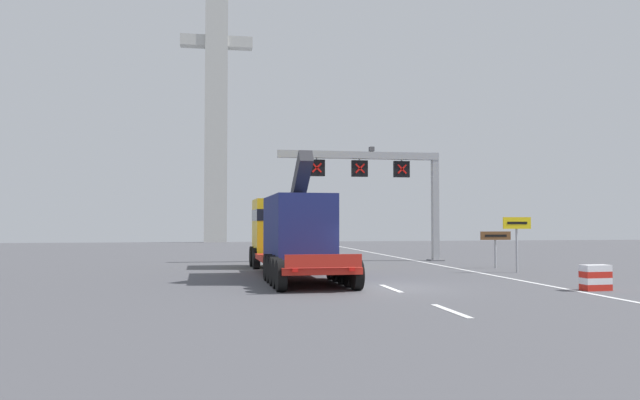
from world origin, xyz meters
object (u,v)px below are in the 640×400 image
tourist_info_sign_brown (495,240)px  bridge_pylon_distant (216,77)px  crash_barrier_striped (596,278)px  exit_sign_yellow (517,231)px  overhead_lane_gantry (382,174)px  heavy_haul_truck_red (289,231)px

tourist_info_sign_brown → bridge_pylon_distant: bridge_pylon_distant is taller
crash_barrier_striped → exit_sign_yellow: bearing=82.1°
exit_sign_yellow → bridge_pylon_distant: (-14.33, 49.96, 18.80)m
bridge_pylon_distant → overhead_lane_gantry: bearing=-75.7°
exit_sign_yellow → tourist_info_sign_brown: (0.30, 2.89, -0.52)m
overhead_lane_gantry → tourist_info_sign_brown: bearing=-56.7°
heavy_haul_truck_red → bridge_pylon_distant: (-3.45, 48.74, 18.83)m
overhead_lane_gantry → exit_sign_yellow: bearing=-66.9°
overhead_lane_gantry → crash_barrier_striped: size_ratio=10.24×
overhead_lane_gantry → exit_sign_yellow: 10.85m
overhead_lane_gantry → tourist_info_sign_brown: 8.82m
heavy_haul_truck_red → exit_sign_yellow: bearing=-6.4°
exit_sign_yellow → crash_barrier_striped: exit_sign_yellow is taller
crash_barrier_striped → bridge_pylon_distant: bridge_pylon_distant is taller
heavy_haul_truck_red → exit_sign_yellow: 10.94m
heavy_haul_truck_red → crash_barrier_striped: (9.82, -8.88, -1.54)m
overhead_lane_gantry → bridge_pylon_distant: 44.51m
exit_sign_yellow → bridge_pylon_distant: size_ratio=0.07×
bridge_pylon_distant → tourist_info_sign_brown: bearing=-72.7°
heavy_haul_truck_red → bridge_pylon_distant: bearing=94.1°
tourist_info_sign_brown → crash_barrier_striped: bearing=-97.3°
tourist_info_sign_brown → crash_barrier_striped: (-1.36, -10.54, -1.04)m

